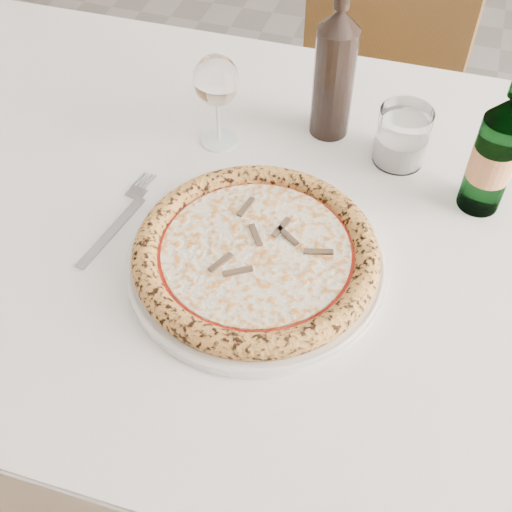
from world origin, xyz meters
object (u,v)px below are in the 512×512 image
Objects in this scene: wine_glass at (216,83)px; tumbler at (402,139)px; plate at (256,261)px; pizza at (256,253)px; beer_bottle at (495,154)px; wine_bottle at (334,72)px; dining_table at (275,252)px; chair_far at (367,70)px.

tumbler is (0.29, 0.05, -0.07)m from wine_glass.
plate is 2.26× the size of wine_glass.
beer_bottle reaches higher than pizza.
tumbler reaches higher than pizza.
wine_bottle reaches higher than tumbler.
pizza is (-0.00, -0.00, 0.02)m from plate.
dining_table is at bearing -157.47° from beer_bottle.
wine_glass is (-0.14, 0.24, 0.10)m from plate.
dining_table is 0.28m from wine_glass.
beer_bottle reaches higher than chair_far.
chair_far is 0.65m from tumbler.
plate is at bearing -118.09° from tumbler.
beer_bottle is at bearing 37.59° from plate.
chair_far is at bearing 88.95° from plate.
wine_glass is 0.42m from beer_bottle.
plate is 1.49× the size of beer_bottle.
beer_bottle is (0.27, -0.64, 0.32)m from chair_far.
wine_glass is 0.60× the size of wine_bottle.
plate is 0.37m from beer_bottle.
tumbler is 0.15m from wine_bottle.
wine_bottle is at bearing -88.83° from chair_far.
pizza reaches higher than plate.
chair_far is at bearing 88.95° from pizza.
plate is 0.02m from pizza.
wine_glass reaches higher than pizza.
chair_far is at bearing 88.81° from dining_table.
tumbler is (0.13, -0.58, 0.26)m from chair_far.
tumbler is (0.15, 0.28, 0.03)m from plate.
tumbler is 0.35× the size of wine_bottle.
plate is at bearing 16.22° from pizza.
chair_far is 3.86× the size of beer_bottle.
pizza is at bearing -163.78° from plate.
beer_bottle is 0.91× the size of wine_bottle.
wine_bottle is (0.03, 0.32, 0.10)m from plate.
pizza is 1.26× the size of wine_bottle.
wine_glass is at bearing 120.26° from pizza.
chair_far is 10.01× the size of tumbler.
tumbler reaches higher than plate.
dining_table is at bearing 90.00° from plate.
pizza is 1.39× the size of beer_bottle.
wine_glass is (-0.15, -0.63, 0.34)m from chair_far.
chair_far is 3.50× the size of wine_bottle.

